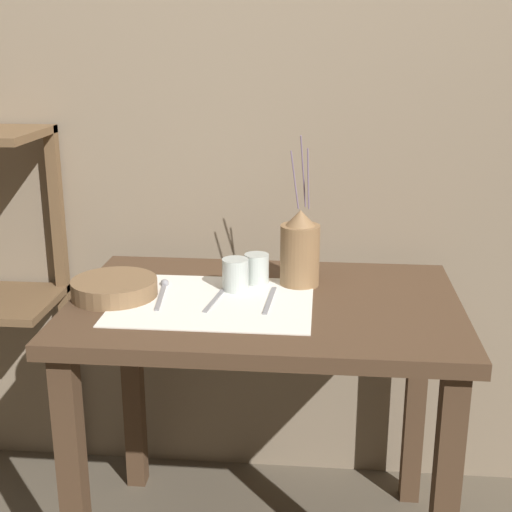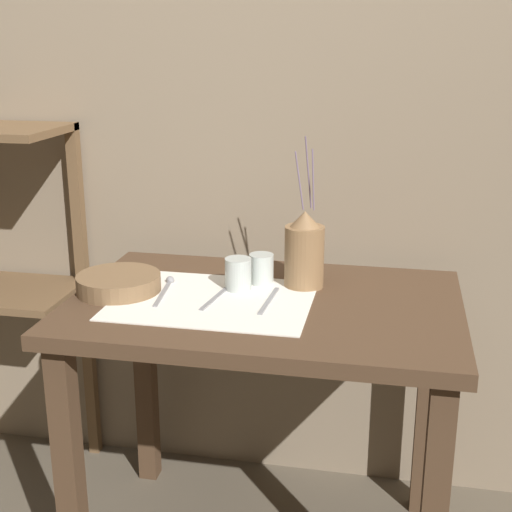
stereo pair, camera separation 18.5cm
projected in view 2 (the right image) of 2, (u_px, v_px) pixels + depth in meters
stone_wall_back at (293, 122)px, 2.19m from camera, size 7.00×0.06×2.40m
wooden_table at (265, 344)px, 1.92m from camera, size 1.03×0.69×0.78m
linen_cloth at (213, 300)px, 1.88m from camera, size 0.52×0.40×0.00m
pitcher_with_flowers at (304, 252)px, 1.96m from camera, size 0.11×0.11×0.42m
wooden_bowl at (119, 283)px, 1.94m from camera, size 0.23×0.23×0.05m
glass_tumbler_near at (238, 274)px, 1.94m from camera, size 0.07×0.07×0.09m
glass_tumbler_far at (261, 269)px, 1.99m from camera, size 0.07×0.07×0.08m
spoon_outer at (167, 285)px, 1.97m from camera, size 0.04×0.21×0.02m
fork_inner at (216, 297)px, 1.89m from camera, size 0.04×0.20×0.00m
knife_center at (269, 301)px, 1.86m from camera, size 0.02×0.20×0.00m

